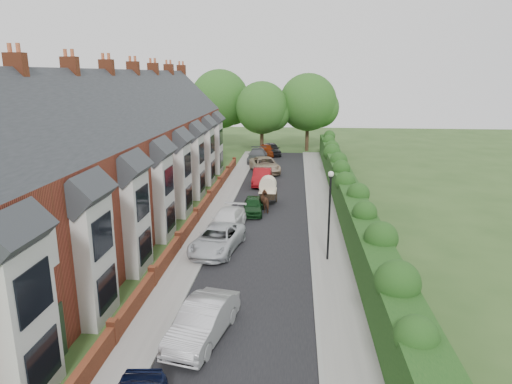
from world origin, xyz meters
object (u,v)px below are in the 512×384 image
horse_cart (268,188)px  car_black (272,149)px  car_silver_a (203,321)px  car_red (262,177)px  horse (266,201)px  car_beige (265,165)px  lamppost (330,205)px  car_green (253,205)px  car_silver_b (217,239)px  car_grey (257,156)px  car_white (227,220)px

horse_cart → car_black: bearing=92.4°
car_silver_a → car_red: bearing=101.0°
car_red → car_black: 16.33m
horse_cart → horse: bearing=-90.0°
car_red → horse: (0.95, -8.51, -0.00)m
car_beige → horse_cart: horse_cart is taller
car_silver_a → car_black: 42.33m
lamppost → car_beige: bearing=102.4°
car_silver_a → car_green: (0.41, 16.80, -0.12)m
car_red → horse_cart: bearing=-81.8°
car_black → horse_cart: 22.90m
lamppost → car_silver_b: (-6.40, 1.00, -2.58)m
car_green → horse: size_ratio=2.04×
car_grey → horse_cart: 17.90m
car_silver_a → horse: horse is taller
car_beige → car_grey: 5.74m
car_white → car_beige: (1.27, 18.56, 0.13)m
car_red → car_grey: size_ratio=0.87×
car_white → car_red: car_red is taller
car_beige → car_silver_a: bearing=-105.0°
car_silver_b → car_grey: size_ratio=0.95×
car_beige → car_green: bearing=-104.0°
car_silver_a → car_red: size_ratio=0.97×
lamppost → car_white: lamppost is taller
car_grey → horse_cart: bearing=-83.5°
lamppost → car_green: bearing=120.2°
car_silver_b → car_black: 33.16m
car_beige → car_white: bearing=-108.4°
lamppost → car_green: size_ratio=1.39×
car_silver_a → car_silver_b: 9.25m
car_red → car_grey: (-1.39, 11.20, 0.01)m
car_white → car_grey: bearing=98.1°
car_white → car_black: bearing=95.4°
car_beige → car_red: bearing=-103.2°
car_black → horse: bearing=-102.6°
horse → car_silver_a: bearing=61.3°
car_silver_b → car_grey: car_grey is taller
car_silver_a → car_beige: (0.28, 31.60, 0.04)m
car_silver_b → car_grey: bearing=98.7°
lamppost → horse: 10.44m
car_silver_b → car_white: car_silver_b is taller
car_white → horse: (2.35, 4.45, 0.10)m
car_silver_a → car_black: car_black is taller
car_grey → lamppost: bearing=-78.6°
car_silver_b → horse: horse is taller
car_green → car_black: size_ratio=0.81×
lamppost → car_silver_a: size_ratio=1.13×
car_silver_b → car_beige: (1.27, 22.40, 0.08)m
car_beige → horse: car_beige is taller
car_silver_b → car_green: (1.40, 7.60, -0.08)m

